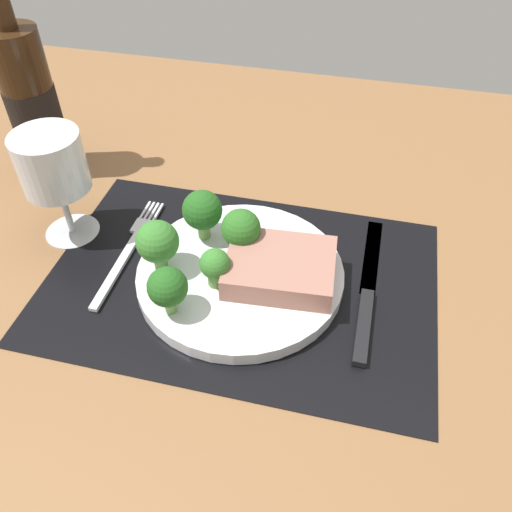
# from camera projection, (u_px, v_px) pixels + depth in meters

# --- Properties ---
(ground_plane) EXTENTS (1.40, 1.10, 0.03)m
(ground_plane) POSITION_uv_depth(u_px,v_px,m) (241.00, 290.00, 0.63)
(ground_plane) COLOR brown
(placemat) EXTENTS (0.44, 0.30, 0.00)m
(placemat) POSITION_uv_depth(u_px,v_px,m) (241.00, 280.00, 0.62)
(placemat) COLOR black
(placemat) RESTS_ON ground_plane
(plate) EXTENTS (0.24, 0.24, 0.02)m
(plate) POSITION_uv_depth(u_px,v_px,m) (240.00, 274.00, 0.61)
(plate) COLOR silver
(plate) RESTS_ON placemat
(steak) EXTENTS (0.13, 0.10, 0.03)m
(steak) POSITION_uv_depth(u_px,v_px,m) (280.00, 269.00, 0.59)
(steak) COLOR #9E6B5B
(steak) RESTS_ON plate
(broccoli_front_edge) EXTENTS (0.05, 0.05, 0.06)m
(broccoli_front_edge) POSITION_uv_depth(u_px,v_px,m) (202.00, 211.00, 0.62)
(broccoli_front_edge) COLOR #6B994C
(broccoli_front_edge) RESTS_ON plate
(broccoli_back_left) EXTENTS (0.03, 0.03, 0.05)m
(broccoli_back_left) POSITION_uv_depth(u_px,v_px,m) (215.00, 266.00, 0.57)
(broccoli_back_left) COLOR #5B8942
(broccoli_back_left) RESTS_ON plate
(broccoli_near_fork) EXTENTS (0.04, 0.04, 0.06)m
(broccoli_near_fork) POSITION_uv_depth(u_px,v_px,m) (168.00, 288.00, 0.54)
(broccoli_near_fork) COLOR #6B994C
(broccoli_near_fork) RESTS_ON plate
(broccoli_near_steak) EXTENTS (0.05, 0.05, 0.07)m
(broccoli_near_steak) POSITION_uv_depth(u_px,v_px,m) (158.00, 242.00, 0.58)
(broccoli_near_steak) COLOR #5B8942
(broccoli_near_steak) RESTS_ON plate
(broccoli_center) EXTENTS (0.05, 0.05, 0.06)m
(broccoli_center) POSITION_uv_depth(u_px,v_px,m) (241.00, 229.00, 0.60)
(broccoli_center) COLOR #6B994C
(broccoli_center) RESTS_ON plate
(fork) EXTENTS (0.02, 0.19, 0.01)m
(fork) POSITION_uv_depth(u_px,v_px,m) (129.00, 250.00, 0.65)
(fork) COLOR silver
(fork) RESTS_ON placemat
(knife) EXTENTS (0.02, 0.23, 0.01)m
(knife) POSITION_uv_depth(u_px,v_px,m) (367.00, 296.00, 0.59)
(knife) COLOR black
(knife) RESTS_ON placemat
(wine_bottle) EXTENTS (0.07, 0.07, 0.30)m
(wine_bottle) POSITION_uv_depth(u_px,v_px,m) (32.00, 102.00, 0.71)
(wine_bottle) COLOR #331E0F
(wine_bottle) RESTS_ON ground_plane
(wine_glass) EXTENTS (0.08, 0.08, 0.14)m
(wine_glass) POSITION_uv_depth(u_px,v_px,m) (53.00, 168.00, 0.61)
(wine_glass) COLOR silver
(wine_glass) RESTS_ON ground_plane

